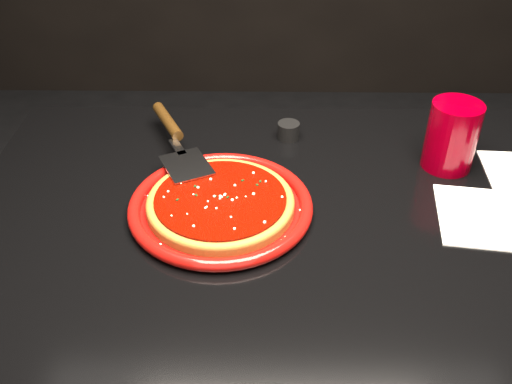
{
  "coord_description": "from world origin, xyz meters",
  "views": [
    {
      "loc": [
        -0.08,
        -0.75,
        1.36
      ],
      "look_at": [
        -0.09,
        0.05,
        0.77
      ],
      "focal_mm": 40.0,
      "sensor_mm": 36.0,
      "label": 1
    }
  ],
  "objects_px": {
    "plate": "(221,206)",
    "pizza_server": "(177,139)",
    "ramekin": "(288,131)",
    "table": "(299,361)",
    "cup": "(452,136)"
  },
  "relations": [
    {
      "from": "table",
      "to": "cup",
      "type": "height_order",
      "value": "cup"
    },
    {
      "from": "cup",
      "to": "plate",
      "type": "bearing_deg",
      "value": -160.53
    },
    {
      "from": "pizza_server",
      "to": "ramekin",
      "type": "height_order",
      "value": "pizza_server"
    },
    {
      "from": "pizza_server",
      "to": "ramekin",
      "type": "bearing_deg",
      "value": -6.36
    },
    {
      "from": "plate",
      "to": "ramekin",
      "type": "height_order",
      "value": "ramekin"
    },
    {
      "from": "pizza_server",
      "to": "cup",
      "type": "distance_m",
      "value": 0.52
    },
    {
      "from": "ramekin",
      "to": "cup",
      "type": "bearing_deg",
      "value": -18.17
    },
    {
      "from": "ramekin",
      "to": "table",
      "type": "bearing_deg",
      "value": -84.36
    },
    {
      "from": "table",
      "to": "pizza_server",
      "type": "bearing_deg",
      "value": 141.38
    },
    {
      "from": "table",
      "to": "cup",
      "type": "bearing_deg",
      "value": 32.55
    },
    {
      "from": "pizza_server",
      "to": "ramekin",
      "type": "relative_size",
      "value": 7.27
    },
    {
      "from": "cup",
      "to": "ramekin",
      "type": "relative_size",
      "value": 2.91
    },
    {
      "from": "table",
      "to": "ramekin",
      "type": "xyz_separation_m",
      "value": [
        -0.03,
        0.27,
        0.39
      ]
    },
    {
      "from": "plate",
      "to": "pizza_server",
      "type": "distance_m",
      "value": 0.2
    },
    {
      "from": "cup",
      "to": "ramekin",
      "type": "bearing_deg",
      "value": 161.83
    }
  ]
}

